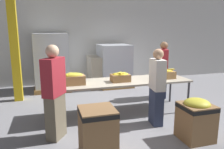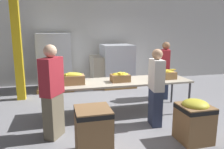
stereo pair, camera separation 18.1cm
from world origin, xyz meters
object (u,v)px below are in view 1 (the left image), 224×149
banana_box_0 (73,79)px  pallet_stack_0 (114,66)px  pallet_stack_2 (52,62)px  sorting_table (120,83)px  volunteer_0 (157,88)px  pallet_stack_1 (103,71)px  volunteer_1 (54,93)px  donation_bin_0 (98,131)px  banana_box_2 (166,74)px  volunteer_2 (163,70)px  support_pillar (13,26)px  donation_bin_1 (196,118)px  banana_box_1 (120,77)px

banana_box_0 → pallet_stack_0: 3.03m
pallet_stack_2 → sorting_table: bearing=-60.7°
volunteer_0 → pallet_stack_1: volunteer_0 is taller
volunteer_1 → donation_bin_0: 1.05m
sorting_table → volunteer_0: bearing=-57.3°
sorting_table → donation_bin_0: bearing=-119.6°
banana_box_2 → pallet_stack_1: (-0.89, 2.65, -0.38)m
volunteer_2 → support_pillar: 4.18m
sorting_table → banana_box_0: bearing=-177.0°
donation_bin_1 → pallet_stack_1: (-0.62, 4.14, 0.10)m
sorting_table → donation_bin_0: size_ratio=4.26×
pallet_stack_2 → pallet_stack_0: bearing=-3.0°
banana_box_0 → donation_bin_0: banana_box_0 is taller
donation_bin_0 → support_pillar: bearing=114.5°
banana_box_0 → volunteer_2: size_ratio=0.31×
donation_bin_1 → pallet_stack_2: pallet_stack_2 is taller
sorting_table → volunteer_0: size_ratio=2.08×
pallet_stack_1 → pallet_stack_2: size_ratio=0.58×
volunteer_2 → banana_box_1: bearing=-37.7°
support_pillar → banana_box_0: bearing=-53.1°
volunteer_1 → pallet_stack_2: bearing=31.8°
donation_bin_1 → pallet_stack_2: (-2.29, 4.13, 0.49)m
pallet_stack_0 → support_pillar: bearing=-165.1°
volunteer_0 → donation_bin_0: bearing=126.4°
volunteer_2 → donation_bin_0: (-2.43, -2.38, -0.38)m
banana_box_2 → pallet_stack_0: pallet_stack_0 is taller
volunteer_0 → volunteer_1: bearing=97.8°
banana_box_2 → pallet_stack_2: 3.68m
donation_bin_0 → pallet_stack_1: (1.12, 4.14, 0.10)m
pallet_stack_0 → sorting_table: bearing=-103.9°
volunteer_1 → volunteer_2: bearing=-29.3°
support_pillar → pallet_stack_2: (0.93, 0.89, -1.11)m
banana_box_1 → pallet_stack_1: pallet_stack_1 is taller
volunteer_0 → support_pillar: size_ratio=0.39×
banana_box_0 → donation_bin_0: size_ratio=0.65×
pallet_stack_0 → pallet_stack_2: 2.06m
banana_box_1 → pallet_stack_2: pallet_stack_2 is taller
sorting_table → donation_bin_1: 1.82m
volunteer_1 → sorting_table: bearing=-28.8°
volunteer_0 → support_pillar: support_pillar is taller
pallet_stack_1 → donation_bin_1: bearing=-81.5°
banana_box_2 → donation_bin_1: bearing=-100.1°
banana_box_2 → pallet_stack_0: (-0.51, 2.54, -0.18)m
volunteer_2 → banana_box_2: bearing=-2.1°
volunteer_0 → pallet_stack_1: (-0.27, 3.36, -0.26)m
volunteer_2 → pallet_stack_1: (-1.30, 1.76, -0.28)m
banana_box_2 → volunteer_2: size_ratio=0.25×
volunteer_0 → volunteer_1: size_ratio=0.93×
banana_box_0 → volunteer_0: bearing=-24.9°
banana_box_2 → pallet_stack_2: pallet_stack_2 is taller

